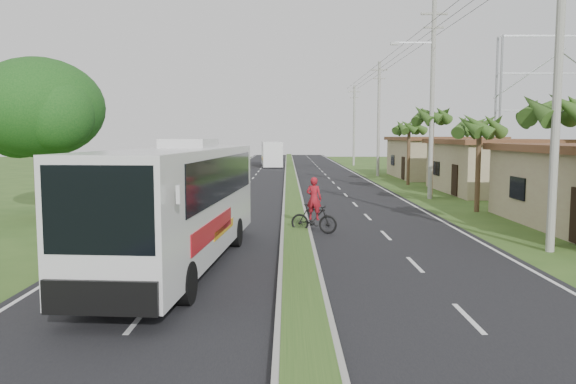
{
  "coord_description": "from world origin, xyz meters",
  "views": [
    {
      "loc": [
        -0.35,
        -16.58,
        3.87
      ],
      "look_at": [
        -0.32,
        4.2,
        1.8
      ],
      "focal_mm": 35.0,
      "sensor_mm": 36.0,
      "label": 1
    }
  ],
  "objects": [
    {
      "name": "shade_tree",
      "position": [
        -12.11,
        10.02,
        5.03
      ],
      "size": [
        6.3,
        6.0,
        7.54
      ],
      "color": "#473321",
      "rests_on": "ground"
    },
    {
      "name": "palm_verge_a",
      "position": [
        9.0,
        3.0,
        4.74
      ],
      "size": [
        2.4,
        2.4,
        5.45
      ],
      "color": "#473321",
      "rests_on": "ground"
    },
    {
      "name": "utility_pole_a",
      "position": [
        8.5,
        2.0,
        5.67
      ],
      "size": [
        1.6,
        0.28,
        11.0
      ],
      "color": "gray",
      "rests_on": "ground"
    },
    {
      "name": "palm_verge_b",
      "position": [
        9.4,
        12.0,
        4.36
      ],
      "size": [
        2.4,
        2.4,
        5.05
      ],
      "color": "#473321",
      "rests_on": "ground"
    },
    {
      "name": "coach_bus_main",
      "position": [
        -3.48,
        -0.15,
        2.08
      ],
      "size": [
        3.34,
        11.87,
        3.79
      ],
      "rotation": [
        0.0,
        0.0,
        -0.08
      ],
      "color": "silver",
      "rests_on": "ground"
    },
    {
      "name": "lane_edge_right",
      "position": [
        6.7,
        20.0,
        0.0
      ],
      "size": [
        0.12,
        160.0,
        0.01
      ],
      "primitive_type": "cube",
      "color": "silver",
      "rests_on": "ground"
    },
    {
      "name": "lane_edge_left",
      "position": [
        -6.7,
        20.0,
        0.0
      ],
      "size": [
        0.12,
        160.0,
        0.01
      ],
      "primitive_type": "cube",
      "color": "silver",
      "rests_on": "ground"
    },
    {
      "name": "motorcyclist",
      "position": [
        0.71,
        5.56,
        0.8
      ],
      "size": [
        1.99,
        1.19,
        2.26
      ],
      "rotation": [
        0.0,
        0.0,
        -0.36
      ],
      "color": "black",
      "rests_on": "ground"
    },
    {
      "name": "palm_verge_d",
      "position": [
        9.3,
        28.0,
        4.55
      ],
      "size": [
        2.4,
        2.4,
        5.25
      ],
      "color": "#473321",
      "rests_on": "ground"
    },
    {
      "name": "shop_mid",
      "position": [
        14.0,
        22.0,
        1.86
      ],
      "size": [
        7.6,
        10.6,
        3.67
      ],
      "color": "tan",
      "rests_on": "ground"
    },
    {
      "name": "ground",
      "position": [
        0.0,
        0.0,
        0.0
      ],
      "size": [
        180.0,
        180.0,
        0.0
      ],
      "primitive_type": "plane",
      "color": "#31501D",
      "rests_on": "ground"
    },
    {
      "name": "road_asphalt",
      "position": [
        0.0,
        20.0,
        0.01
      ],
      "size": [
        14.0,
        160.0,
        0.02
      ],
      "primitive_type": "cube",
      "color": "black",
      "rests_on": "ground"
    },
    {
      "name": "median_strip",
      "position": [
        0.0,
        20.0,
        0.1
      ],
      "size": [
        1.2,
        160.0,
        0.18
      ],
      "color": "gray",
      "rests_on": "ground"
    },
    {
      "name": "shop_far",
      "position": [
        14.0,
        36.0,
        1.93
      ],
      "size": [
        8.6,
        11.6,
        3.82
      ],
      "color": "tan",
      "rests_on": "ground"
    },
    {
      "name": "coach_bus_far",
      "position": [
        -2.39,
        55.94,
        1.78
      ],
      "size": [
        3.06,
        10.93,
        3.14
      ],
      "rotation": [
        0.0,
        0.0,
        0.07
      ],
      "color": "white",
      "rests_on": "ground"
    },
    {
      "name": "utility_pole_c",
      "position": [
        8.5,
        38.0,
        5.67
      ],
      "size": [
        1.6,
        0.28,
        11.0
      ],
      "color": "gray",
      "rests_on": "ground"
    },
    {
      "name": "utility_pole_b",
      "position": [
        8.47,
        18.0,
        6.26
      ],
      "size": [
        3.2,
        0.28,
        12.0
      ],
      "color": "gray",
      "rests_on": "ground"
    },
    {
      "name": "utility_pole_d",
      "position": [
        8.5,
        58.0,
        5.42
      ],
      "size": [
        1.6,
        0.28,
        10.5
      ],
      "color": "gray",
      "rests_on": "ground"
    },
    {
      "name": "billboard_lattice",
      "position": [
        22.0,
        30.0,
        6.82
      ],
      "size": [
        10.18,
        1.18,
        12.07
      ],
      "color": "gray",
      "rests_on": "ground"
    },
    {
      "name": "palm_verge_c",
      "position": [
        8.8,
        19.0,
        5.12
      ],
      "size": [
        2.4,
        2.4,
        5.85
      ],
      "color": "#473321",
      "rests_on": "ground"
    }
  ]
}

